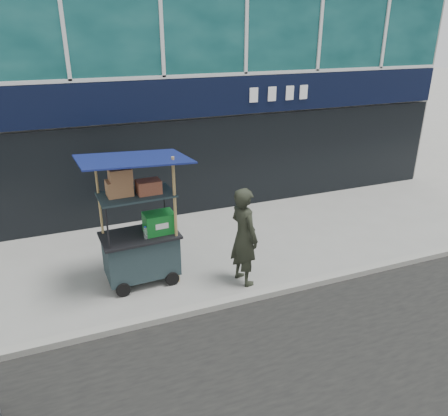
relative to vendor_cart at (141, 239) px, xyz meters
name	(u,v)px	position (x,y,z in m)	size (l,w,h in m)	color
ground	(229,298)	(1.27, -1.14, -0.87)	(80.00, 80.00, 0.00)	gray
curb	(233,301)	(1.27, -1.34, -0.81)	(80.00, 0.18, 0.12)	gray
vendor_cart	(141,239)	(0.00, 0.00, 0.00)	(1.90, 1.38, 2.49)	black
vendor_man	(244,236)	(1.74, -0.72, 0.06)	(0.68, 0.45, 1.87)	black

